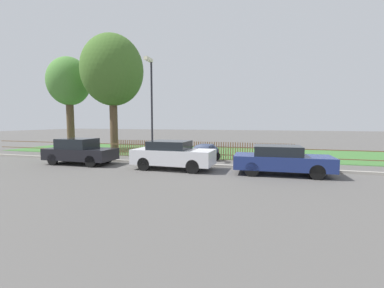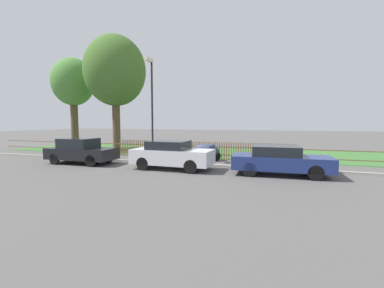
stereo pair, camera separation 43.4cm
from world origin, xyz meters
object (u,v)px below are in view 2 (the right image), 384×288
parked_car_silver_hatchback (81,151)px  parked_car_navy_estate (280,160)px  parked_car_black_saloon (172,154)px  tree_behind_motorcycle (115,71)px  tree_nearest_kerb (73,83)px  covered_motorcycle (206,150)px  street_lamp (151,99)px

parked_car_silver_hatchback → parked_car_navy_estate: 10.70m
parked_car_black_saloon → tree_behind_motorcycle: (-6.65, 5.02, 5.40)m
parked_car_black_saloon → tree_behind_motorcycle: tree_behind_motorcycle is taller
tree_nearest_kerb → tree_behind_motorcycle: (4.71, -0.83, 0.53)m
tree_nearest_kerb → tree_behind_motorcycle: size_ratio=0.87×
parked_car_black_saloon → tree_nearest_kerb: tree_nearest_kerb is taller
tree_behind_motorcycle → covered_motorcycle: bearing=-13.6°
parked_car_navy_estate → street_lamp: size_ratio=0.72×
parked_car_black_saloon → street_lamp: 3.91m
parked_car_black_saloon → covered_motorcycle: (0.95, 3.19, -0.10)m
covered_motorcycle → street_lamp: bearing=-153.8°
street_lamp → parked_car_navy_estate: bearing=-12.0°
parked_car_silver_hatchback → parked_car_black_saloon: size_ratio=0.97×
parked_car_navy_estate → street_lamp: (-7.08, 1.51, 3.03)m
tree_behind_motorcycle → street_lamp: bearing=-35.6°
parked_car_black_saloon → covered_motorcycle: 3.33m
parked_car_navy_estate → street_lamp: 7.84m
parked_car_silver_hatchback → street_lamp: street_lamp is taller
parked_car_navy_estate → street_lamp: street_lamp is taller
parked_car_silver_hatchback → tree_behind_motorcycle: size_ratio=0.44×
covered_motorcycle → tree_nearest_kerb: 13.54m
parked_car_black_saloon → street_lamp: bearing=140.6°
parked_car_silver_hatchback → street_lamp: bearing=24.0°
street_lamp → parked_car_black_saloon: bearing=-40.4°
parked_car_black_saloon → tree_behind_motorcycle: bearing=143.9°
covered_motorcycle → tree_behind_motorcycle: (-7.60, 1.83, 5.50)m
parked_car_navy_estate → tree_behind_motorcycle: size_ratio=0.48×
parked_car_black_saloon → parked_car_navy_estate: 5.14m
tree_nearest_kerb → tree_behind_motorcycle: tree_behind_motorcycle is taller
covered_motorcycle → street_lamp: street_lamp is taller
parked_car_black_saloon → street_lamp: (-1.94, 1.65, 2.97)m
parked_car_silver_hatchback → tree_behind_motorcycle: bearing=101.4°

